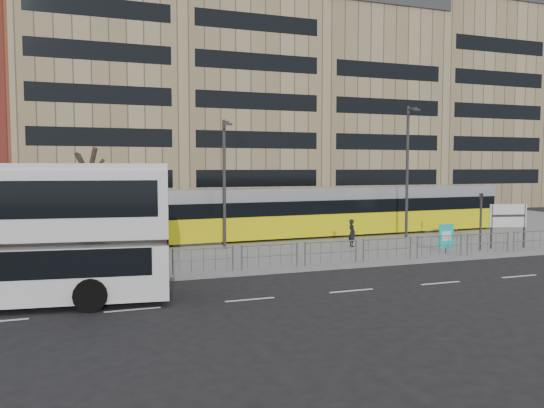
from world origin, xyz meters
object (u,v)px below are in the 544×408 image
object	(u,v)px
pedestrian	(352,233)
bare_tree	(88,146)
ad_panel	(446,236)
traffic_light_west	(100,231)
tram	(323,212)
lamp_post_east	(408,167)
station_sign	(508,218)
traffic_light_east	(481,214)
lamp_post_west	(225,178)

from	to	relation	value
pedestrian	bare_tree	xyz separation A→B (m)	(-14.00, 0.20, 4.74)
ad_panel	traffic_light_west	world-z (taller)	traffic_light_west
tram	bare_tree	xyz separation A→B (m)	(-14.43, -4.64, 3.93)
bare_tree	lamp_post_east	bearing A→B (deg)	6.01
tram	station_sign	bearing A→B (deg)	-50.33
pedestrian	bare_tree	world-z (taller)	bare_tree
station_sign	traffic_light_east	size ratio (longest dim) A/B	0.79
ad_panel	bare_tree	size ratio (longest dim) A/B	0.20
station_sign	traffic_light_east	world-z (taller)	traffic_light_east
traffic_light_east	lamp_post_east	size ratio (longest dim) A/B	0.37
station_sign	lamp_post_east	size ratio (longest dim) A/B	0.30
tram	station_sign	xyz separation A→B (m)	(7.49, -8.19, 0.11)
traffic_light_east	lamp_post_west	distance (m)	14.03
station_sign	traffic_light_west	bearing A→B (deg)	-164.14
tram	ad_panel	size ratio (longest dim) A/B	17.74
tram	ad_panel	xyz separation A→B (m)	(3.13, -8.53, -0.70)
lamp_post_east	lamp_post_west	bearing A→B (deg)	-177.53
traffic_light_west	traffic_light_east	xyz separation A→B (m)	(19.62, 1.08, 0.00)
traffic_light_west	traffic_light_east	size ratio (longest dim) A/B	1.00
pedestrian	lamp_post_west	xyz separation A→B (m)	(-6.96, 1.69, 3.12)
lamp_post_east	station_sign	bearing A→B (deg)	-62.96
pedestrian	bare_tree	distance (m)	14.79
station_sign	ad_panel	distance (m)	4.45
station_sign	lamp_post_west	distance (m)	15.86
station_sign	ad_panel	world-z (taller)	station_sign
pedestrian	bare_tree	size ratio (longest dim) A/B	0.21
pedestrian	ad_panel	bearing A→B (deg)	-133.74
lamp_post_west	traffic_light_east	bearing A→B (deg)	-21.69
traffic_light_east	lamp_post_west	xyz separation A→B (m)	(-12.92, 5.14, 1.93)
pedestrian	lamp_post_west	world-z (taller)	lamp_post_west
station_sign	ad_panel	bearing A→B (deg)	-162.80
ad_panel	lamp_post_east	bearing A→B (deg)	82.18
traffic_light_east	bare_tree	bearing A→B (deg)	-172.63
ad_panel	bare_tree	world-z (taller)	bare_tree
tram	lamp_post_west	bearing A→B (deg)	-159.69
ad_panel	lamp_post_east	size ratio (longest dim) A/B	0.18
traffic_light_west	bare_tree	size ratio (longest dim) A/B	0.41
tram	traffic_light_east	world-z (taller)	tram
ad_panel	lamp_post_west	world-z (taller)	lamp_post_west
station_sign	lamp_post_east	distance (m)	6.85
traffic_light_west	bare_tree	world-z (taller)	bare_tree
ad_panel	traffic_light_west	distance (m)	17.27
tram	lamp_post_west	size ratio (longest dim) A/B	3.82
tram	traffic_light_west	distance (m)	16.92
bare_tree	station_sign	bearing A→B (deg)	-9.19
station_sign	pedestrian	bearing A→B (deg)	169.81
station_sign	lamp_post_east	xyz separation A→B (m)	(-2.83, 5.56, 2.83)
ad_panel	tram	bearing A→B (deg)	116.85
station_sign	pedestrian	distance (m)	8.64
traffic_light_west	lamp_post_west	world-z (taller)	lamp_post_west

